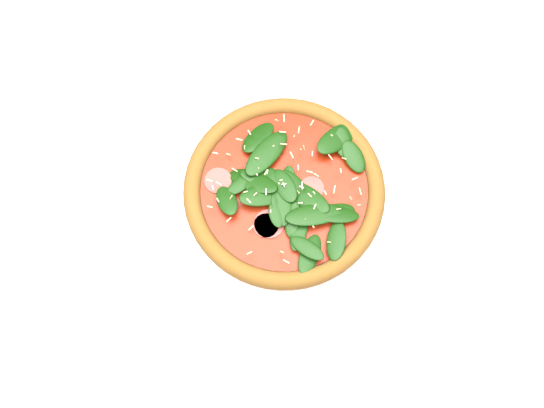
{
  "coord_description": "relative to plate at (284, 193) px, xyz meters",
  "views": [
    {
      "loc": [
        0.0,
        -0.26,
        1.52
      ],
      "look_at": [
        0.01,
        -0.01,
        0.77
      ],
      "focal_mm": 40.0,
      "sensor_mm": 36.0,
      "label": 1
    }
  ],
  "objects": [
    {
      "name": "wine_glass",
      "position": [
        -0.25,
        0.04,
        0.13
      ],
      "size": [
        0.08,
        0.08,
        0.19
      ],
      "color": "white",
      "rests_on": "dining_table"
    },
    {
      "name": "ground",
      "position": [
        -0.03,
        -0.0,
        -0.76
      ],
      "size": [
        6.0,
        6.0,
        0.0
      ],
      "primitive_type": "plane",
      "color": "brown",
      "rests_on": "ground"
    },
    {
      "name": "dining_table",
      "position": [
        -0.03,
        -0.0,
        -0.11
      ],
      "size": [
        1.21,
        0.81,
        0.75
      ],
      "color": "white",
      "rests_on": "ground"
    },
    {
      "name": "pizza",
      "position": [
        0.0,
        -0.0,
        0.02
      ],
      "size": [
        0.28,
        0.28,
        0.03
      ],
      "rotation": [
        0.0,
        0.0,
        0.05
      ],
      "color": "#9B5425",
      "rests_on": "plate"
    },
    {
      "name": "saucer_far",
      "position": [
        0.34,
        0.19,
        0.0
      ],
      "size": [
        0.15,
        0.15,
        0.01
      ],
      "color": "white",
      "rests_on": "dining_table"
    },
    {
      "name": "plate",
      "position": [
        0.0,
        0.0,
        0.0
      ],
      "size": [
        0.31,
        0.31,
        0.01
      ],
      "color": "white",
      "rests_on": "dining_table"
    }
  ]
}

